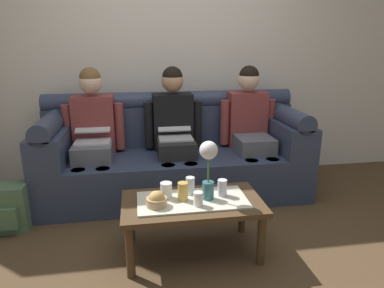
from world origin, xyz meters
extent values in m
plane|color=#4C3823|center=(0.00, 0.00, 0.00)|extent=(14.00, 14.00, 0.00)
cube|color=silver|center=(0.00, 1.70, 1.45)|extent=(6.00, 0.12, 2.90)
cube|color=#2D3851|center=(0.00, 1.10, 0.21)|extent=(2.48, 0.88, 0.42)
cube|color=#2D3851|center=(0.00, 1.43, 0.62)|extent=(2.48, 0.22, 0.40)
cylinder|color=#2D3851|center=(0.00, 1.43, 0.87)|extent=(2.48, 0.18, 0.18)
cube|color=#2D3851|center=(-1.10, 1.10, 0.56)|extent=(0.28, 0.88, 0.28)
cylinder|color=#2D3851|center=(-1.10, 1.10, 0.74)|extent=(0.18, 0.88, 0.18)
cube|color=#2D3851|center=(1.10, 1.10, 0.56)|extent=(0.28, 0.88, 0.28)
cylinder|color=#2D3851|center=(1.10, 1.10, 0.74)|extent=(0.18, 0.88, 0.18)
cube|color=#595B66|center=(-0.75, 1.04, 0.49)|extent=(0.34, 0.40, 0.15)
cylinder|color=#595B66|center=(-0.85, 0.78, 0.21)|extent=(0.12, 0.12, 0.42)
cylinder|color=#595B66|center=(-0.65, 0.78, 0.21)|extent=(0.12, 0.12, 0.42)
cube|color=brown|center=(-0.75, 1.28, 0.69)|extent=(0.38, 0.22, 0.54)
cylinder|color=brown|center=(-0.99, 1.24, 0.67)|extent=(0.09, 0.09, 0.44)
cylinder|color=brown|center=(-0.52, 1.24, 0.67)|extent=(0.09, 0.09, 0.44)
sphere|color=beige|center=(-0.75, 1.26, 1.08)|extent=(0.21, 0.21, 0.21)
sphere|color=brown|center=(-0.75, 1.26, 1.12)|extent=(0.19, 0.19, 0.19)
cube|color=silver|center=(-0.75, 1.06, 0.58)|extent=(0.31, 0.22, 0.02)
cube|color=silver|center=(-0.75, 1.20, 0.69)|extent=(0.31, 0.21, 0.08)
cube|color=black|center=(-0.75, 1.19, 0.68)|extent=(0.27, 0.18, 0.06)
cube|color=#232326|center=(0.00, 1.04, 0.49)|extent=(0.34, 0.40, 0.15)
cylinder|color=#232326|center=(-0.10, 0.78, 0.21)|extent=(0.12, 0.12, 0.42)
cylinder|color=#232326|center=(0.10, 0.78, 0.21)|extent=(0.12, 0.12, 0.42)
cube|color=black|center=(0.00, 1.28, 0.69)|extent=(0.38, 0.22, 0.54)
cylinder|color=black|center=(-0.23, 1.24, 0.67)|extent=(0.09, 0.09, 0.44)
cylinder|color=black|center=(0.23, 1.24, 0.67)|extent=(0.09, 0.09, 0.44)
sphere|color=tan|center=(0.00, 1.26, 1.08)|extent=(0.21, 0.21, 0.21)
sphere|color=black|center=(0.00, 1.26, 1.12)|extent=(0.19, 0.19, 0.19)
cube|color=silver|center=(0.00, 1.06, 0.58)|extent=(0.31, 0.22, 0.02)
cube|color=silver|center=(0.00, 1.22, 0.68)|extent=(0.31, 0.19, 0.11)
cube|color=black|center=(0.00, 1.21, 0.68)|extent=(0.27, 0.17, 0.09)
cube|color=#595B66|center=(0.75, 1.04, 0.49)|extent=(0.34, 0.40, 0.15)
cylinder|color=#595B66|center=(0.65, 0.78, 0.21)|extent=(0.12, 0.12, 0.42)
cylinder|color=#595B66|center=(0.85, 0.78, 0.21)|extent=(0.12, 0.12, 0.42)
cube|color=brown|center=(0.75, 1.28, 0.69)|extent=(0.38, 0.22, 0.54)
cylinder|color=brown|center=(0.52, 1.24, 0.67)|extent=(0.09, 0.09, 0.44)
cylinder|color=brown|center=(0.99, 1.24, 0.67)|extent=(0.09, 0.09, 0.44)
sphere|color=beige|center=(0.75, 1.26, 1.08)|extent=(0.21, 0.21, 0.21)
sphere|color=black|center=(0.75, 1.26, 1.12)|extent=(0.19, 0.19, 0.19)
cube|color=#47331E|center=(0.00, 0.10, 0.38)|extent=(0.96, 0.53, 0.04)
cube|color=beige|center=(0.00, 0.10, 0.40)|extent=(0.75, 0.37, 0.01)
cylinder|color=#47331E|center=(-0.43, -0.12, 0.18)|extent=(0.06, 0.06, 0.36)
cylinder|color=#47331E|center=(0.43, -0.12, 0.18)|extent=(0.06, 0.06, 0.36)
cylinder|color=#47331E|center=(-0.43, 0.31, 0.18)|extent=(0.06, 0.06, 0.36)
cylinder|color=#47331E|center=(0.43, 0.31, 0.18)|extent=(0.06, 0.06, 0.36)
cylinder|color=#336672|center=(0.11, 0.09, 0.47)|extent=(0.08, 0.08, 0.12)
cylinder|color=#3D7538|center=(0.11, 0.09, 0.62)|extent=(0.01, 0.01, 0.18)
sphere|color=silver|center=(0.11, 0.09, 0.76)|extent=(0.12, 0.12, 0.12)
cylinder|color=tan|center=(-0.25, 0.04, 0.44)|extent=(0.14, 0.14, 0.06)
sphere|color=tan|center=(-0.25, 0.04, 0.46)|extent=(0.11, 0.11, 0.11)
cylinder|color=gold|center=(-0.06, 0.10, 0.47)|extent=(0.07, 0.07, 0.13)
cylinder|color=silver|center=(0.22, 0.13, 0.47)|extent=(0.07, 0.07, 0.12)
cylinder|color=silver|center=(-0.17, 0.15, 0.46)|extent=(0.08, 0.08, 0.11)
cylinder|color=white|center=(0.02, 0.00, 0.45)|extent=(0.06, 0.06, 0.10)
cylinder|color=silver|center=(0.00, 0.19, 0.47)|extent=(0.06, 0.06, 0.12)
cube|color=#4C6B4C|center=(-1.40, 0.64, 0.19)|extent=(0.35, 0.21, 0.37)
cube|color=#4C6B4C|center=(-1.40, 0.52, 0.15)|extent=(0.24, 0.05, 0.17)
camera|label=1|loc=(-0.35, -2.05, 1.44)|focal=32.68mm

